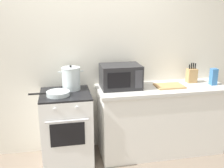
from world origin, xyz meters
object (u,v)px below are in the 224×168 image
microwave (121,76)px  cutting_board (169,86)px  pasta_box (213,77)px  stove (67,128)px  knife_block (192,75)px  frying_pan (58,93)px  stock_pot (71,78)px

microwave → cutting_board: size_ratio=1.39×
pasta_box → stove: bearing=179.1°
pasta_box → microwave: bearing=175.0°
microwave → knife_block: bearing=3.5°
frying_pan → pasta_box: pasta_box is taller
stock_pot → microwave: stock_pot is taller
cutting_board → microwave: bearing=173.0°
stove → microwave: size_ratio=1.84×
pasta_box → cutting_board: bearing=177.2°
cutting_board → frying_pan: bearing=-176.9°
microwave → cutting_board: bearing=-7.0°
stove → knife_block: (1.72, 0.14, 0.56)m
microwave → stove: bearing=-173.6°
stove → cutting_board: bearing=0.0°
stove → pasta_box: (1.94, -0.03, 0.57)m
frying_pan → microwave: microwave is taller
stove → stock_pot: (0.08, 0.13, 0.60)m
pasta_box → stock_pot: bearing=175.1°
stove → stock_pot: size_ratio=2.94×
stock_pot → microwave: size_ratio=0.63×
cutting_board → pasta_box: pasta_box is taller
frying_pan → microwave: bearing=11.1°
knife_block → cutting_board: bearing=-159.8°
frying_pan → pasta_box: 2.03m
frying_pan → cutting_board: size_ratio=1.31×
stove → microwave: bearing=6.4°
microwave → knife_block: (1.02, 0.06, -0.05)m
stove → frying_pan: (-0.09, -0.08, 0.48)m
knife_block → pasta_box: size_ratio=1.24×
stove → pasta_box: pasta_box is taller
stove → frying_pan: 0.50m
cutting_board → knife_block: 0.42m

